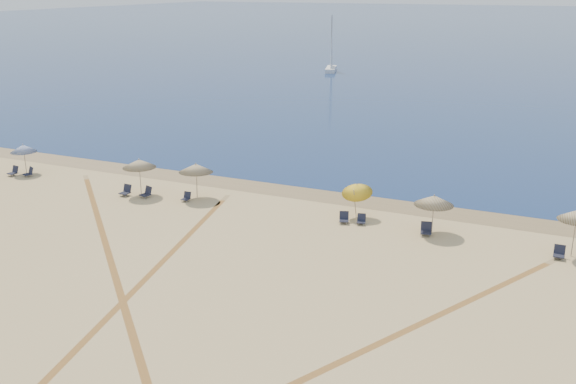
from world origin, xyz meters
name	(u,v)px	position (x,y,z in m)	size (l,w,h in m)	color
ocean	(529,24)	(0.00, 225.00, 0.01)	(500.00, 500.00, 0.00)	#0C2151
wet_sand	(312,193)	(0.00, 24.00, 0.00)	(500.00, 500.00, 0.00)	olive
umbrella_0	(23,148)	(-21.42, 19.98, 1.89)	(1.90, 1.90, 2.24)	gray
umbrella_1	(139,164)	(-10.48, 19.24, 2.15)	(2.22, 2.22, 2.49)	gray
umbrella_2	(196,168)	(-6.65, 20.13, 2.04)	(2.26, 2.28, 2.38)	gray
umbrella_3	(357,189)	(4.14, 20.88, 1.78)	(1.86, 1.94, 2.35)	gray
umbrella_4	(434,200)	(8.91, 20.13, 1.95)	(2.22, 2.22, 2.29)	gray
chair_0	(14,171)	(-21.77, 19.13, 0.31)	(0.68, 0.77, 0.70)	black
chair_1	(29,172)	(-20.55, 19.41, 0.30)	(0.78, 0.83, 0.68)	black
chair_2	(126,191)	(-11.26, 18.63, 0.32)	(0.65, 0.74, 0.73)	black
chair_3	(147,193)	(-9.76, 18.86, 0.32)	(0.79, 0.85, 0.72)	black
chair_4	(187,197)	(-6.92, 19.27, 0.26)	(0.51, 0.59, 0.59)	black
chair_5	(344,218)	(3.80, 19.62, 0.29)	(0.73, 0.79, 0.66)	black
chair_6	(361,220)	(4.81, 19.83, 0.26)	(0.61, 0.68, 0.60)	black
chair_7	(426,229)	(8.68, 19.66, 0.32)	(0.73, 0.82, 0.73)	black
chair_8	(559,253)	(15.68, 19.20, 0.30)	(0.56, 0.66, 0.67)	black
sailboat_0	(331,55)	(-20.35, 83.79, 2.64)	(3.06, 6.04, 8.72)	white
tire_tracks	(184,292)	(-0.02, 8.12, 0.00)	(54.96, 44.22, 0.00)	tan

